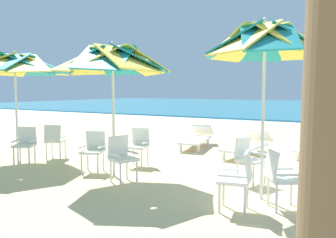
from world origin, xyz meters
The scene contains 15 objects.
ground_plane centered at (0.00, 0.00, 0.00)m, with size 80.00×80.00×0.00m, color beige.
beach_umbrella_0 centered at (-0.66, -2.05, 2.45)m, with size 1.96×1.96×2.85m.
plastic_chair_0 centered at (-0.30, -2.38, 0.50)m, with size 0.63×0.62×0.87m.
plastic_chair_1 centered at (-1.14, -1.25, 0.50)m, with size 0.58×0.55×0.87m.
plastic_chair_2 centered at (-0.78, -2.77, 0.50)m, with size 0.55×0.52×0.87m.
beach_umbrella_1 centered at (-3.65, -2.07, 2.30)m, with size 2.36×2.36×2.68m.
plastic_chair_3 centered at (-4.26, -1.98, 0.50)m, with size 0.57×0.59×0.87m.
plastic_chair_4 centered at (-3.24, -2.34, 0.50)m, with size 0.59×0.57×0.87m.
plastic_chair_5 centered at (-3.81, -0.99, 0.50)m, with size 0.52×0.55×0.87m.
beach_umbrella_2 centered at (-6.75, -2.00, 2.33)m, with size 2.59×2.59×2.68m.
plastic_chair_6 centered at (-6.11, -1.40, 0.50)m, with size 0.59×0.61×0.87m.
plastic_chair_8 centered at (-6.21, -2.19, 0.50)m, with size 0.61×0.62×0.87m.
sun_lounger_1 centered at (-0.37, 2.22, 0.28)m, with size 1.00×2.22×0.62m.
sun_lounger_2 centered at (-2.04, 1.47, 0.28)m, with size 0.83×2.20×0.62m.
sun_lounger_3 centered at (-3.80, 2.00, 0.28)m, with size 1.08×2.23×0.62m.
Camera 1 is at (0.91, -7.59, 1.75)m, focal length 38.11 mm.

